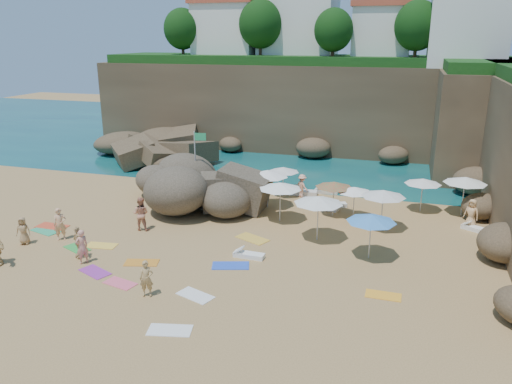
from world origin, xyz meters
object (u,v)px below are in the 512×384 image
(parasol_1, at_px, (283,169))
(parasol_2, at_px, (355,190))
(person_stand_1, at_px, (141,214))
(flag_pole, at_px, (197,155))
(lounger_0, at_px, (302,193))
(rock_outcrop, at_px, (203,203))
(person_stand_3, at_px, (251,199))
(person_stand_0, at_px, (60,224))
(person_stand_4, at_px, (471,214))
(person_stand_5, at_px, (179,172))
(person_stand_6, at_px, (82,247))
(person_stand_2, at_px, (302,186))
(parasol_0, at_px, (240,173))

(parasol_1, bearing_deg, parasol_2, -31.10)
(parasol_2, xyz_separation_m, person_stand_1, (-11.24, -5.36, -0.86))
(flag_pole, height_order, lounger_0, flag_pole)
(rock_outcrop, relative_size, person_stand_3, 4.30)
(person_stand_0, height_order, person_stand_4, person_stand_0)
(person_stand_5, relative_size, person_stand_6, 0.93)
(person_stand_1, height_order, person_stand_4, person_stand_1)
(person_stand_1, relative_size, person_stand_3, 1.10)
(person_stand_0, distance_m, person_stand_2, 15.54)
(person_stand_4, height_order, person_stand_5, person_stand_4)
(person_stand_1, relative_size, person_stand_5, 1.21)
(person_stand_5, bearing_deg, parasol_1, -18.20)
(parasol_2, bearing_deg, person_stand_5, 162.66)
(person_stand_4, distance_m, person_stand_5, 20.35)
(parasol_0, xyz_separation_m, person_stand_2, (3.98, 1.43, -0.95))
(person_stand_1, xyz_separation_m, person_stand_5, (-2.17, 9.55, -0.17))
(person_stand_0, xyz_separation_m, person_stand_1, (3.42, 2.55, 0.07))
(lounger_0, relative_size, person_stand_4, 1.20)
(parasol_0, bearing_deg, person_stand_3, -57.80)
(parasol_1, relative_size, person_stand_2, 1.36)
(parasol_0, relative_size, parasol_1, 0.93)
(person_stand_2, bearing_deg, rock_outcrop, 66.64)
(lounger_0, bearing_deg, rock_outcrop, -152.39)
(flag_pole, relative_size, person_stand_6, 2.57)
(person_stand_5, bearing_deg, flag_pole, -54.52)
(lounger_0, relative_size, person_stand_1, 1.06)
(parasol_0, bearing_deg, rock_outcrop, -137.49)
(rock_outcrop, bearing_deg, lounger_0, 32.40)
(person_stand_0, bearing_deg, person_stand_4, -17.02)
(lounger_0, bearing_deg, person_stand_4, -22.18)
(parasol_1, distance_m, parasol_2, 5.99)
(rock_outcrop, xyz_separation_m, person_stand_5, (-3.64, 4.20, 0.80))
(parasol_1, bearing_deg, person_stand_5, 172.49)
(parasol_2, xyz_separation_m, person_stand_0, (-14.66, -7.91, -0.93))
(person_stand_1, bearing_deg, person_stand_0, 28.59)
(rock_outcrop, bearing_deg, parasol_0, 42.51)
(parasol_1, distance_m, person_stand_2, 1.70)
(lounger_0, relative_size, person_stand_5, 1.27)
(person_stand_5, bearing_deg, person_stand_2, -16.41)
(person_stand_3, bearing_deg, flag_pole, 62.58)
(person_stand_3, bearing_deg, parasol_0, 32.86)
(person_stand_1, bearing_deg, parasol_0, -123.74)
(rock_outcrop, xyz_separation_m, person_stand_3, (3.59, -0.77, 0.88))
(parasol_2, height_order, lounger_0, parasol_2)
(person_stand_0, bearing_deg, person_stand_3, 1.61)
(person_stand_1, bearing_deg, person_stand_5, -85.29)
(rock_outcrop, height_order, flag_pole, flag_pole)
(rock_outcrop, height_order, parasol_0, parasol_0)
(person_stand_4, bearing_deg, parasol_1, -164.41)
(rock_outcrop, height_order, person_stand_1, person_stand_1)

